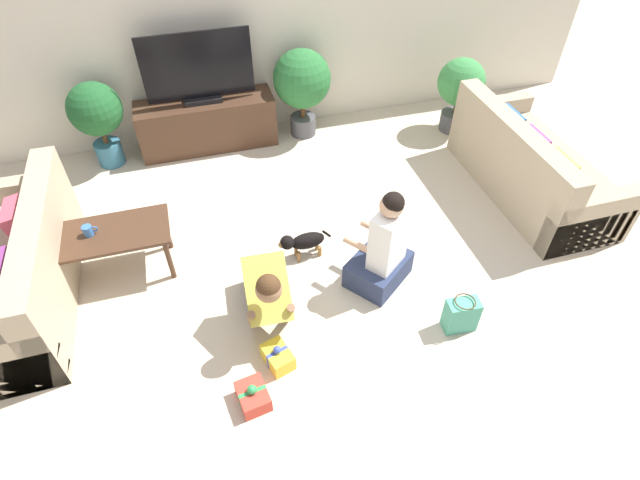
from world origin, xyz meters
name	(u,v)px	position (x,y,z in m)	size (l,w,h in m)	color
ground_plane	(317,275)	(0.00, 0.00, 0.00)	(16.00, 16.00, 0.00)	beige
wall_back	(250,17)	(0.00, 2.63, 1.30)	(8.40, 0.06, 2.60)	beige
sofa_left	(17,274)	(-2.40, 0.43, 0.29)	(0.88, 1.93, 0.83)	tan
sofa_right	(529,167)	(2.40, 0.56, 0.30)	(0.88, 1.93, 0.83)	tan
coffee_table	(111,237)	(-1.64, 0.52, 0.41)	(0.97, 0.51, 0.47)	#472D1E
tv_console	(208,124)	(-0.64, 2.34, 0.29)	(1.53, 0.45, 0.57)	#472D1E
tv	(198,71)	(-0.64, 2.34, 0.91)	(1.16, 0.20, 0.76)	black
potted_plant_back_right	(302,82)	(0.47, 2.29, 0.66)	(0.65, 0.65, 1.03)	#4C4C51
potted_plant_back_left	(97,114)	(-1.75, 2.29, 0.61)	(0.56, 0.56, 0.95)	#336B84
potted_plant_corner_right	(460,87)	(2.26, 1.87, 0.55)	(0.54, 0.54, 0.89)	#4C4C51
person_kneeling	(266,289)	(-0.50, -0.33, 0.34)	(0.36, 0.82, 0.79)	#23232D
person_sitting	(383,251)	(0.51, -0.21, 0.35)	(0.66, 0.63, 0.98)	#283351
dog	(303,242)	(-0.06, 0.26, 0.18)	(0.49, 0.15, 0.28)	black
gift_box_a	(278,357)	(-0.53, -0.78, 0.07)	(0.24, 0.29, 0.20)	yellow
gift_box_b	(253,396)	(-0.77, -1.04, 0.07)	(0.23, 0.28, 0.19)	red
gift_bag_a	(461,315)	(0.93, -0.85, 0.15)	(0.26, 0.17, 0.32)	#4CA384
mug	(88,231)	(-1.79, 0.54, 0.51)	(0.12, 0.08, 0.09)	#386BAD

